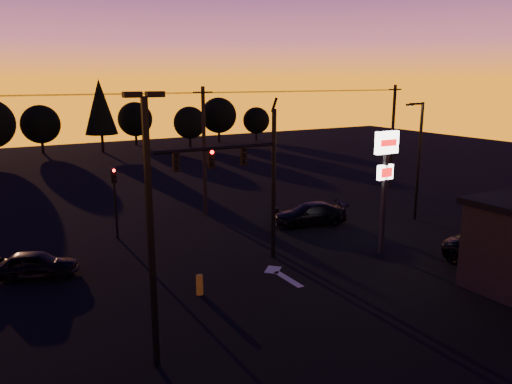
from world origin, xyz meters
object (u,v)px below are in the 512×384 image
Objects in this scene: traffic_signal_mast at (247,171)px; suv_parked at (499,254)px; car_left at (36,265)px; streetlight at (418,156)px; car_right at (310,214)px; secondary_signal at (115,193)px; pylon_sign at (385,166)px; bollard at (200,285)px; parking_lot_light at (150,216)px.

traffic_signal_mast is 13.60m from suv_parked.
car_left is at bearing 161.56° from traffic_signal_mast.
car_right is (-7.04, 2.55, -3.70)m from streetlight.
traffic_signal_mast is 9.19m from secondary_signal.
traffic_signal_mast reaches higher than streetlight.
suv_parked reaches higher than car_right.
streetlight reaches higher than suv_parked.
pylon_sign is 7.25m from suv_parked.
secondary_signal reaches higher than suv_parked.
streetlight is at bearing -72.19° from car_left.
car_left is (-9.95, 3.32, -4.26)m from traffic_signal_mast.
car_right is (10.79, 6.51, 0.26)m from bollard.
car_right is (-0.14, 6.55, -4.19)m from pylon_sign.
pylon_sign is at bearing -39.77° from secondary_signal.
car_right is (6.96, 4.05, -4.22)m from traffic_signal_mast.
traffic_signal_mast is 7.52m from pylon_sign.
car_left is at bearing -72.90° from car_right.
streetlight is at bearing -17.56° from secondary_signal.
car_right is at bearing -16.17° from secondary_signal.
suv_parked is (3.69, -4.64, -4.17)m from pylon_sign.
car_left is 0.73× the size of suv_parked.
car_left is 23.23m from suv_parked.
bollard is at bearing 146.59° from suv_parked.
secondary_signal is 4.69× the size of bollard.
pylon_sign is 0.85× the size of streetlight.
bollard is at bearing 179.81° from pylon_sign.
parking_lot_light is 1.34× the size of pylon_sign.
parking_lot_light reaches higher than secondary_signal.
traffic_signal_mast is 6.38m from bollard.
car_left is at bearing 161.18° from pylon_sign.
bollard is (-17.84, -3.97, -3.96)m from streetlight.
secondary_signal is at bearing 140.23° from pylon_sign.
parking_lot_light is 11.57m from car_left.
secondary_signal is at bearing 123.19° from traffic_signal_mast.
pylon_sign reaches higher than bollard.
streetlight is 18.70m from bollard.
secondary_signal is 0.64× the size of pylon_sign.
streetlight is 24.32m from car_left.
bollard is (-10.93, 0.04, -4.45)m from pylon_sign.
traffic_signal_mast is 1.26× the size of pylon_sign.
car_right is at bearing 93.21° from suv_parked.
bollard is 15.35m from suv_parked.
car_left is at bearing 137.59° from suv_parked.
parking_lot_light is 15.19m from pylon_sign.
bollard is (3.57, 4.53, -4.81)m from parking_lot_light.
pylon_sign reaches higher than suv_parked.
streetlight is (18.91, -5.99, 1.56)m from secondary_signal.
secondary_signal is 19.89m from streetlight.
parking_lot_light is (-7.40, -6.99, 0.33)m from traffic_signal_mast.
suv_parked is (14.62, -4.68, 0.28)m from bollard.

